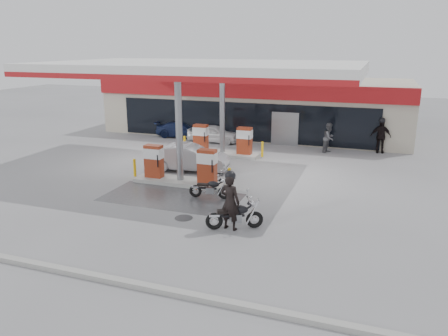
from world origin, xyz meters
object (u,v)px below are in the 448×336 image
(pump_island_near, at_px, (180,169))
(biker_walking, at_px, (381,136))
(parked_motorcycle, at_px, (210,189))
(attendant, at_px, (329,138))
(main_motorcycle, at_px, (235,216))
(pump_island_far, at_px, (222,143))
(biker_main, at_px, (230,202))
(parked_car_left, at_px, (182,130))
(sedan_white, at_px, (213,133))
(hatchback_silver, at_px, (189,158))

(pump_island_near, height_order, biker_walking, biker_walking)
(parked_motorcycle, height_order, attendant, attendant)
(main_motorcycle, xyz_separation_m, parked_motorcycle, (-2.05, 2.77, -0.06))
(pump_island_far, height_order, biker_main, biker_main)
(parked_car_left, bearing_deg, biker_main, -150.27)
(parked_motorcycle, bearing_deg, main_motorcycle, -62.06)
(parked_motorcycle, xyz_separation_m, sedan_white, (-3.93, 10.71, 0.19))
(hatchback_silver, height_order, biker_walking, biker_walking)
(main_motorcycle, distance_m, sedan_white, 14.74)
(pump_island_far, height_order, hatchback_silver, pump_island_far)
(parked_car_left, bearing_deg, parked_motorcycle, -150.94)
(attendant, relative_size, parked_car_left, 0.48)
(biker_main, xyz_separation_m, hatchback_silver, (-4.54, 6.56, -0.33))
(biker_walking, bearing_deg, parked_car_left, 170.74)
(pump_island_far, bearing_deg, biker_main, -68.84)
(pump_island_far, relative_size, sedan_white, 1.43)
(parked_motorcycle, height_order, parked_car_left, parked_car_left)
(main_motorcycle, height_order, biker_walking, biker_walking)
(pump_island_near, height_order, parked_car_left, pump_island_near)
(pump_island_near, relative_size, parked_motorcycle, 2.80)
(sedan_white, relative_size, parked_car_left, 0.93)
(pump_island_far, bearing_deg, parked_car_left, 138.37)
(main_motorcycle, relative_size, sedan_white, 0.55)
(pump_island_near, xyz_separation_m, pump_island_far, (0.00, 6.00, 0.00))
(pump_island_near, relative_size, parked_car_left, 1.33)
(biker_main, height_order, attendant, biker_main)
(pump_island_far, bearing_deg, pump_island_near, -90.00)
(parked_car_left, xyz_separation_m, biker_walking, (13.50, -0.20, 0.47))
(pump_island_far, bearing_deg, biker_walking, 22.89)
(biker_main, relative_size, biker_walking, 1.00)
(pump_island_near, distance_m, biker_walking, 13.31)
(hatchback_silver, xyz_separation_m, parked_car_left, (-3.98, 7.80, -0.14))
(sedan_white, xyz_separation_m, attendant, (7.79, -0.40, 0.31))
(biker_main, relative_size, hatchback_silver, 0.49)
(pump_island_far, height_order, sedan_white, pump_island_far)
(sedan_white, height_order, parked_car_left, sedan_white)
(pump_island_far, relative_size, biker_main, 2.49)
(biker_main, bearing_deg, hatchback_silver, -43.94)
(sedan_white, bearing_deg, hatchback_silver, -171.66)
(pump_island_far, relative_size, biker_walking, 2.49)
(sedan_white, height_order, hatchback_silver, hatchback_silver)
(parked_motorcycle, relative_size, parked_car_left, 0.47)
(pump_island_near, xyz_separation_m, hatchback_silver, (-0.52, 2.20, -0.01))
(parked_motorcycle, height_order, biker_walking, biker_walking)
(attendant, bearing_deg, biker_main, -167.68)
(biker_walking, bearing_deg, main_motorcycle, -117.28)
(pump_island_far, distance_m, parked_motorcycle, 7.81)
(parked_motorcycle, bearing_deg, hatchback_silver, 117.14)
(pump_island_far, distance_m, main_motorcycle, 11.10)
(pump_island_near, height_order, main_motorcycle, pump_island_near)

